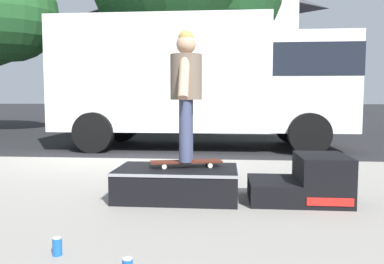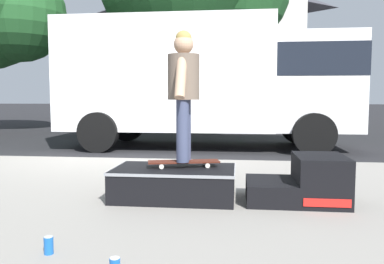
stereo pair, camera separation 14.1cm
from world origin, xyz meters
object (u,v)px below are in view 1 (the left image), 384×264
Objects in this scene: skateboard at (186,162)px; kicker_ramp at (307,182)px; skate_box at (177,182)px; box_truck at (203,78)px; skater_kid at (186,85)px; soda_can_b at (57,247)px.

kicker_ramp is at bearing -2.52° from skateboard.
skateboard is (0.10, 0.06, 0.21)m from skate_box.
skateboard is 5.52m from box_truck.
skater_kid is 5.40m from box_truck.
skater_kid is (0.00, 0.00, 0.84)m from skateboard.
skateboard is 6.39× the size of soda_can_b.
skateboard is at bearing -90.00° from skater_kid.
box_truck reaches higher than skate_box.
skate_box is 0.24m from skateboard.
skate_box reaches higher than soda_can_b.
skater_kid reaches higher than skateboard.
skate_box is 1.64× the size of skateboard.
skate_box is 10.47× the size of soda_can_b.
skate_box is 0.94× the size of skater_kid.
kicker_ramp is at bearing -0.02° from skate_box.
soda_can_b is at bearing -113.31° from skater_kid.
kicker_ramp is 5.80m from box_truck.
skater_kid is 0.20× the size of box_truck.
skateboard is at bearing 30.58° from skate_box.
kicker_ramp is 1.26× the size of skateboard.
skateboard is 1.87m from soda_can_b.
kicker_ramp reaches higher than skateboard.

